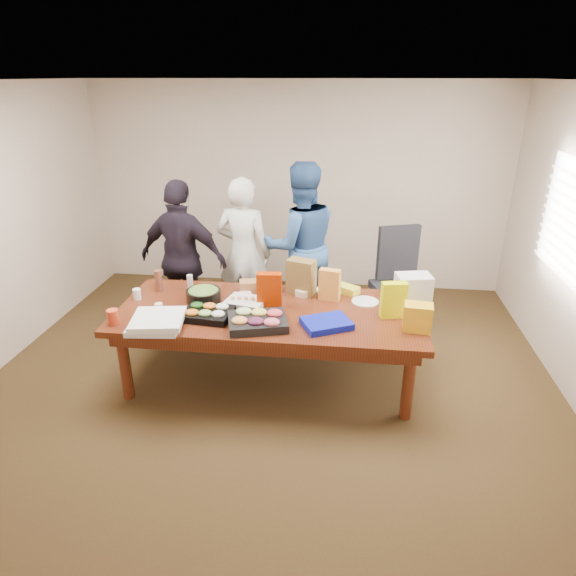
# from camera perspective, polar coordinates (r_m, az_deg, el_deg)

# --- Properties ---
(floor) EXTENTS (5.50, 5.00, 0.02)m
(floor) POSITION_cam_1_polar(r_m,az_deg,el_deg) (4.96, -2.02, -10.44)
(floor) COLOR #47301E
(floor) RESTS_ON ground
(ceiling) EXTENTS (5.50, 5.00, 0.02)m
(ceiling) POSITION_cam_1_polar(r_m,az_deg,el_deg) (4.13, -2.60, 22.79)
(ceiling) COLOR white
(ceiling) RESTS_ON wall_back
(wall_back) EXTENTS (5.50, 0.04, 2.70)m
(wall_back) POSITION_cam_1_polar(r_m,az_deg,el_deg) (6.75, 1.08, 11.37)
(wall_back) COLOR beige
(wall_back) RESTS_ON floor
(wall_front) EXTENTS (5.50, 0.04, 2.70)m
(wall_front) POSITION_cam_1_polar(r_m,az_deg,el_deg) (2.21, -12.85, -16.66)
(wall_front) COLOR beige
(wall_front) RESTS_ON floor
(window_panel) EXTENTS (0.03, 1.40, 1.10)m
(window_panel) POSITION_cam_1_polar(r_m,az_deg,el_deg) (5.26, 29.85, 6.50)
(window_panel) COLOR white
(window_panel) RESTS_ON wall_right
(window_blinds) EXTENTS (0.04, 1.36, 1.00)m
(window_blinds) POSITION_cam_1_polar(r_m,az_deg,el_deg) (5.24, 29.45, 6.54)
(window_blinds) COLOR beige
(window_blinds) RESTS_ON wall_right
(conference_table) EXTENTS (2.80, 1.20, 0.75)m
(conference_table) POSITION_cam_1_polar(r_m,az_deg,el_deg) (4.76, -2.09, -6.58)
(conference_table) COLOR #4C1C0F
(conference_table) RESTS_ON floor
(office_chair) EXTENTS (0.74, 0.74, 1.15)m
(office_chair) POSITION_cam_1_polar(r_m,az_deg,el_deg) (5.70, 12.40, 0.32)
(office_chair) COLOR black
(office_chair) RESTS_ON floor
(person_center) EXTENTS (0.69, 0.51, 1.74)m
(person_center) POSITION_cam_1_polar(r_m,az_deg,el_deg) (5.68, -5.08, 3.95)
(person_center) COLOR silver
(person_center) RESTS_ON floor
(person_right) EXTENTS (1.11, 0.99, 1.90)m
(person_right) POSITION_cam_1_polar(r_m,az_deg,el_deg) (5.69, 1.41, 4.87)
(person_right) COLOR #325993
(person_right) RESTS_ON floor
(person_left) EXTENTS (1.09, 0.62, 1.75)m
(person_left) POSITION_cam_1_polar(r_m,az_deg,el_deg) (5.60, -11.91, 3.26)
(person_left) COLOR black
(person_left) RESTS_ON floor
(veggie_tray) EXTENTS (0.46, 0.37, 0.06)m
(veggie_tray) POSITION_cam_1_polar(r_m,az_deg,el_deg) (4.49, -9.20, -2.96)
(veggie_tray) COLOR black
(veggie_tray) RESTS_ON conference_table
(fruit_tray) EXTENTS (0.58, 0.51, 0.08)m
(fruit_tray) POSITION_cam_1_polar(r_m,az_deg,el_deg) (4.29, -3.51, -3.90)
(fruit_tray) COLOR black
(fruit_tray) RESTS_ON conference_table
(sheet_cake) EXTENTS (0.41, 0.34, 0.06)m
(sheet_cake) POSITION_cam_1_polar(r_m,az_deg,el_deg) (4.67, -4.84, -1.68)
(sheet_cake) COLOR silver
(sheet_cake) RESTS_ON conference_table
(salad_bowl) EXTENTS (0.41, 0.41, 0.11)m
(salad_bowl) POSITION_cam_1_polar(r_m,az_deg,el_deg) (4.81, -9.65, -0.84)
(salad_bowl) COLOR black
(salad_bowl) RESTS_ON conference_table
(chip_bag_blue) EXTENTS (0.49, 0.44, 0.06)m
(chip_bag_blue) POSITION_cam_1_polar(r_m,az_deg,el_deg) (4.29, 4.44, -4.07)
(chip_bag_blue) COLOR #0D18AC
(chip_bag_blue) RESTS_ON conference_table
(chip_bag_red) EXTENTS (0.24, 0.11, 0.33)m
(chip_bag_red) POSITION_cam_1_polar(r_m,az_deg,el_deg) (4.58, -2.15, -0.26)
(chip_bag_red) COLOR #AC2900
(chip_bag_red) RESTS_ON conference_table
(chip_bag_yellow) EXTENTS (0.23, 0.13, 0.33)m
(chip_bag_yellow) POSITION_cam_1_polar(r_m,az_deg,el_deg) (4.48, 12.00, -1.36)
(chip_bag_yellow) COLOR #E8F906
(chip_bag_yellow) RESTS_ON conference_table
(chip_bag_orange) EXTENTS (0.21, 0.13, 0.31)m
(chip_bag_orange) POSITION_cam_1_polar(r_m,az_deg,el_deg) (4.74, 4.79, 0.37)
(chip_bag_orange) COLOR orange
(chip_bag_orange) RESTS_ON conference_table
(mayo_jar) EXTENTS (0.10, 0.10, 0.13)m
(mayo_jar) POSITION_cam_1_polar(r_m,az_deg,el_deg) (5.01, -2.55, 0.64)
(mayo_jar) COLOR white
(mayo_jar) RESTS_ON conference_table
(mustard_bottle) EXTENTS (0.07, 0.07, 0.17)m
(mustard_bottle) POSITION_cam_1_polar(r_m,az_deg,el_deg) (4.83, -2.43, 0.03)
(mustard_bottle) COLOR yellow
(mustard_bottle) RESTS_ON conference_table
(dressing_bottle) EXTENTS (0.08, 0.08, 0.22)m
(dressing_bottle) POSITION_cam_1_polar(r_m,az_deg,el_deg) (5.11, -14.62, 0.81)
(dressing_bottle) COLOR brown
(dressing_bottle) RESTS_ON conference_table
(ranch_bottle) EXTENTS (0.06, 0.06, 0.17)m
(ranch_bottle) POSITION_cam_1_polar(r_m,az_deg,el_deg) (5.03, -11.15, 0.54)
(ranch_bottle) COLOR silver
(ranch_bottle) RESTS_ON conference_table
(banana_bunch) EXTENTS (0.26, 0.23, 0.07)m
(banana_bunch) POSITION_cam_1_polar(r_m,az_deg,el_deg) (4.95, 6.82, -0.17)
(banana_bunch) COLOR yellow
(banana_bunch) RESTS_ON conference_table
(bread_loaf) EXTENTS (0.34, 0.20, 0.13)m
(bread_loaf) POSITION_cam_1_polar(r_m,az_deg,el_deg) (4.92, -3.69, 0.15)
(bread_loaf) COLOR #946239
(bread_loaf) RESTS_ON conference_table
(kraft_bag) EXTENTS (0.30, 0.23, 0.35)m
(kraft_bag) POSITION_cam_1_polar(r_m,az_deg,el_deg) (4.86, 1.53, 1.30)
(kraft_bag) COLOR brown
(kraft_bag) RESTS_ON conference_table
(red_cup) EXTENTS (0.11, 0.11, 0.13)m
(red_cup) POSITION_cam_1_polar(r_m,az_deg,el_deg) (4.56, -19.43, -3.15)
(red_cup) COLOR red
(red_cup) RESTS_ON conference_table
(clear_cup_a) EXTENTS (0.08, 0.08, 0.10)m
(clear_cup_a) POSITION_cam_1_polar(r_m,az_deg,el_deg) (4.64, -14.58, -2.30)
(clear_cup_a) COLOR white
(clear_cup_a) RESTS_ON conference_table
(clear_cup_b) EXTENTS (0.09, 0.09, 0.10)m
(clear_cup_b) POSITION_cam_1_polar(r_m,az_deg,el_deg) (4.99, -16.91, -0.67)
(clear_cup_b) COLOR white
(clear_cup_b) RESTS_ON conference_table
(pizza_box_lower) EXTENTS (0.47, 0.47, 0.05)m
(pizza_box_lower) POSITION_cam_1_polar(r_m,az_deg,el_deg) (4.43, -14.91, -4.00)
(pizza_box_lower) COLOR silver
(pizza_box_lower) RESTS_ON conference_table
(pizza_box_upper) EXTENTS (0.49, 0.49, 0.05)m
(pizza_box_upper) POSITION_cam_1_polar(r_m,az_deg,el_deg) (4.39, -14.69, -3.51)
(pizza_box_upper) COLOR white
(pizza_box_upper) RESTS_ON pizza_box_lower
(plate_a) EXTENTS (0.29, 0.29, 0.01)m
(plate_a) POSITION_cam_1_polar(r_m,az_deg,el_deg) (4.78, 8.82, -1.56)
(plate_a) COLOR white
(plate_a) RESTS_ON conference_table
(plate_b) EXTENTS (0.27, 0.27, 0.02)m
(plate_b) POSITION_cam_1_polar(r_m,az_deg,el_deg) (4.98, 4.75, -0.31)
(plate_b) COLOR silver
(plate_b) RESTS_ON conference_table
(dip_bowl_a) EXTENTS (0.20, 0.20, 0.06)m
(dip_bowl_a) POSITION_cam_1_polar(r_m,az_deg,el_deg) (4.87, 1.75, -0.47)
(dip_bowl_a) COLOR beige
(dip_bowl_a) RESTS_ON conference_table
(dip_bowl_b) EXTENTS (0.14, 0.14, 0.05)m
(dip_bowl_b) POSITION_cam_1_polar(r_m,az_deg,el_deg) (4.83, -4.97, -0.86)
(dip_bowl_b) COLOR beige
(dip_bowl_b) RESTS_ON conference_table
(grocery_bag_white) EXTENTS (0.34, 0.27, 0.33)m
(grocery_bag_white) POSITION_cam_1_polar(r_m,az_deg,el_deg) (4.69, 14.10, -0.44)
(grocery_bag_white) COLOR white
(grocery_bag_white) RESTS_ON conference_table
(grocery_bag_yellow) EXTENTS (0.25, 0.19, 0.24)m
(grocery_bag_yellow) POSITION_cam_1_polar(r_m,az_deg,el_deg) (4.32, 14.64, -3.27)
(grocery_bag_yellow) COLOR yellow
(grocery_bag_yellow) RESTS_ON conference_table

